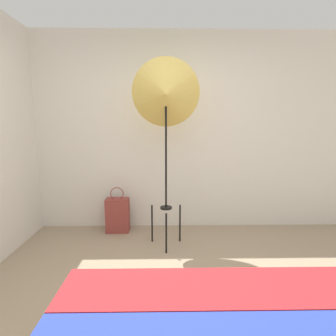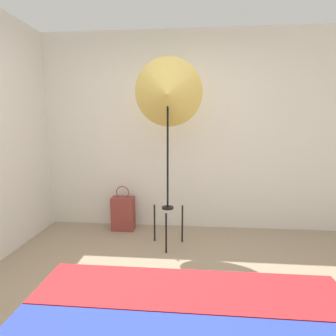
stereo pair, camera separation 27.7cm
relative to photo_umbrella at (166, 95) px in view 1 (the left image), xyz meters
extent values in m
cube|color=silver|center=(0.06, 0.63, -0.43)|extent=(8.00, 0.05, 2.60)
cube|color=red|center=(0.26, -1.51, -1.28)|extent=(1.79, 0.41, 0.04)
cylinder|color=black|center=(0.00, -0.20, -1.50)|extent=(0.02, 0.02, 0.46)
cylinder|color=black|center=(-0.17, 0.10, -1.50)|extent=(0.02, 0.02, 0.46)
cylinder|color=black|center=(0.17, 0.10, -1.50)|extent=(0.02, 0.02, 0.46)
cylinder|color=black|center=(0.00, 0.00, -1.27)|extent=(0.14, 0.14, 0.02)
cylinder|color=black|center=(0.00, 0.00, -0.63)|extent=(0.02, 0.02, 1.28)
cone|color=#D1B251|center=(0.00, 0.00, 0.01)|extent=(0.76, 0.35, 0.79)
cube|color=brown|center=(-0.64, 0.41, -1.50)|extent=(0.30, 0.18, 0.45)
torus|color=brown|center=(-0.64, 0.41, -1.21)|extent=(0.18, 0.01, 0.18)
camera|label=1|loc=(-0.02, -2.92, -0.31)|focal=28.00mm
camera|label=2|loc=(0.25, -2.91, -0.31)|focal=28.00mm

